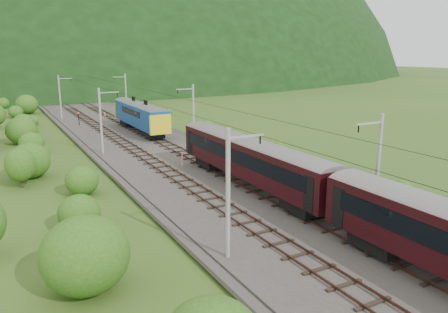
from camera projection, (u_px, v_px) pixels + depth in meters
name	position (u px, v px, depth m)	size (l,w,h in m)	color
ground	(307.00, 241.00, 29.67)	(600.00, 600.00, 0.00)	#305019
railbed	(234.00, 197.00, 38.18)	(14.00, 220.00, 0.30)	#38332D
track_left	(210.00, 199.00, 37.02)	(2.40, 220.00, 0.27)	#542F24
track_right	(258.00, 190.00, 39.24)	(2.40, 220.00, 0.27)	#542F24
catenary_left	(101.00, 119.00, 53.12)	(2.54, 192.28, 8.00)	gray
catenary_right	(193.00, 113.00, 58.80)	(2.54, 192.28, 8.00)	gray
overhead_wires	(235.00, 118.00, 36.55)	(4.83, 198.00, 0.03)	black
mountain_main	(19.00, 74.00, 251.80)	(504.00, 360.00, 244.00)	black
hazard_post_near	(182.00, 160.00, 47.84)	(0.15, 0.15, 1.37)	red
hazard_post_far	(105.00, 117.00, 78.93)	(0.16, 0.16, 1.51)	red
signal	(79.00, 117.00, 74.11)	(0.25, 0.25, 2.23)	black
vegetation_left	(57.00, 197.00, 31.42)	(13.49, 149.15, 6.73)	#2A4F15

